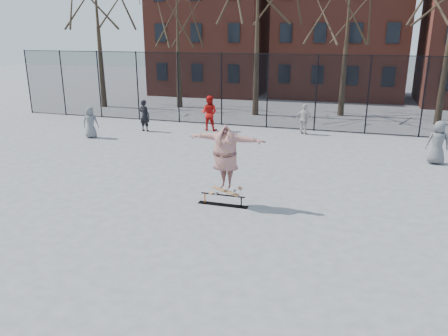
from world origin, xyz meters
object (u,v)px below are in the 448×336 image
(bystander_red, at_px, (209,113))
(bystander_extra, at_px, (438,143))
(skateboard, at_px, (226,193))
(skate_rail, at_px, (223,201))
(bystander_white, at_px, (304,119))
(bystander_grey, at_px, (90,122))
(bystander_black, at_px, (145,116))
(skater, at_px, (226,161))

(bystander_red, height_order, bystander_extra, bystander_red)
(skateboard, bearing_deg, skate_rail, 180.00)
(bystander_red, relative_size, bystander_extra, 1.07)
(bystander_white, bearing_deg, bystander_red, 22.99)
(bystander_grey, height_order, bystander_extra, bystander_extra)
(bystander_black, relative_size, bystander_red, 0.89)
(bystander_grey, bearing_deg, bystander_extra, 164.58)
(skate_rail, xyz_separation_m, skateboard, (0.09, -0.00, 0.26))
(bystander_black, relative_size, bystander_white, 1.07)
(skater, height_order, bystander_red, skater)
(bystander_extra, bearing_deg, bystander_grey, -2.16)
(skater, relative_size, bystander_grey, 1.52)
(skater, xyz_separation_m, bystander_black, (-7.15, 8.74, -0.59))
(skate_rail, xyz_separation_m, bystander_red, (-3.86, 9.94, 0.80))
(bystander_black, xyz_separation_m, bystander_red, (3.21, 1.20, 0.10))
(bystander_grey, bearing_deg, skater, 128.00)
(bystander_red, bearing_deg, skateboard, 112.05)
(bystander_black, distance_m, bystander_extra, 14.06)
(bystander_black, xyz_separation_m, bystander_extra, (13.92, -2.02, 0.04))
(bystander_black, height_order, bystander_extra, bystander_extra)
(bystander_grey, distance_m, bystander_black, 2.86)
(skateboard, xyz_separation_m, bystander_extra, (6.76, 6.72, 0.47))
(skater, bearing_deg, bystander_grey, 145.28)
(skater, height_order, bystander_white, skater)
(bystander_black, height_order, bystander_red, bystander_red)
(bystander_grey, bearing_deg, bystander_white, -174.60)
(skateboard, distance_m, skater, 1.02)
(bystander_black, bearing_deg, bystander_red, -147.95)
(skate_rail, height_order, bystander_white, bystander_white)
(skater, bearing_deg, bystander_extra, 46.18)
(skate_rail, xyz_separation_m, bystander_extra, (6.85, 6.72, 0.74))
(bystander_grey, height_order, bystander_black, bystander_black)
(skate_rail, bearing_deg, bystander_black, 128.96)
(skate_rail, distance_m, skateboard, 0.28)
(skate_rail, relative_size, skateboard, 1.72)
(bystander_black, xyz_separation_m, bystander_white, (8.18, 1.77, -0.06))
(skate_rail, height_order, skateboard, skateboard)
(bystander_black, distance_m, bystander_white, 8.37)
(skate_rail, bearing_deg, bystander_grey, 143.65)
(skateboard, distance_m, bystander_extra, 9.54)
(skate_rail, relative_size, bystander_red, 0.84)
(bystander_grey, bearing_deg, skateboard, 128.00)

